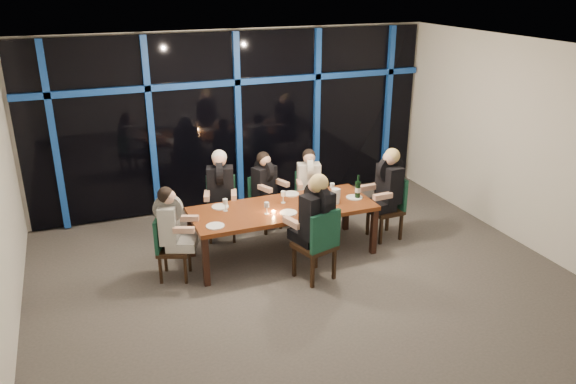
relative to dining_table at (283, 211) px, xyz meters
name	(u,v)px	position (x,y,z in m)	size (l,w,h in m)	color
room	(306,134)	(0.00, -0.80, 1.34)	(7.04, 7.00, 3.02)	#57514D
window_wall	(238,118)	(0.01, 2.13, 0.87)	(6.86, 0.43, 2.94)	black
dining_table	(283,211)	(0.00, 0.00, 0.00)	(2.60, 1.00, 0.75)	brown
chair_far_left	(221,204)	(-0.65, 0.93, -0.15)	(0.55, 0.55, 0.96)	black
chair_far_mid	(263,199)	(0.04, 1.00, -0.20)	(0.53, 0.53, 0.87)	black
chair_far_right	(308,195)	(0.78, 0.89, -0.20)	(0.49, 0.49, 0.87)	black
chair_end_left	(168,244)	(-1.65, -0.05, -0.19)	(0.53, 0.53, 0.89)	black
chair_end_right	(390,204)	(1.75, -0.03, -0.14)	(0.48, 0.48, 0.97)	black
chair_near_mid	(319,242)	(0.17, -0.86, -0.11)	(0.58, 0.58, 1.02)	black
diner_far_left	(220,183)	(-0.67, 0.86, 0.23)	(0.56, 0.65, 0.93)	black
diner_far_mid	(266,180)	(0.07, 0.93, 0.15)	(0.54, 0.60, 0.85)	black
diner_far_right	(309,177)	(0.76, 0.82, 0.15)	(0.50, 0.58, 0.84)	silver
diner_end_left	(171,220)	(-1.58, -0.08, 0.17)	(0.61, 0.54, 0.86)	black
diner_end_right	(387,181)	(1.66, -0.04, 0.25)	(0.62, 0.50, 0.95)	black
diner_near_mid	(315,211)	(0.15, -0.78, 0.29)	(0.59, 0.69, 0.99)	black
plate_far_left	(220,207)	(-0.83, 0.31, 0.08)	(0.24, 0.24, 0.01)	white
plate_far_mid	(291,194)	(0.29, 0.41, 0.08)	(0.24, 0.24, 0.01)	white
plate_far_right	(315,194)	(0.62, 0.27, 0.08)	(0.24, 0.24, 0.01)	white
plate_end_left	(215,226)	(-1.06, -0.29, 0.08)	(0.24, 0.24, 0.01)	white
plate_end_right	(354,197)	(1.10, -0.07, 0.08)	(0.24, 0.24, 0.01)	white
plate_near_mid	(288,213)	(-0.01, -0.23, 0.08)	(0.24, 0.24, 0.01)	white
wine_bottle	(358,189)	(1.14, -0.09, 0.21)	(0.08, 0.08, 0.36)	black
water_pitcher	(336,196)	(0.76, -0.14, 0.18)	(0.13, 0.12, 0.22)	white
tea_light	(274,212)	(-0.19, -0.15, 0.08)	(0.05, 0.05, 0.03)	#F8A14A
wine_glass_a	(267,206)	(-0.29, -0.15, 0.19)	(0.07, 0.07, 0.17)	silver
wine_glass_b	(283,194)	(0.06, 0.14, 0.20)	(0.07, 0.07, 0.18)	silver
wine_glass_c	(309,193)	(0.41, 0.04, 0.21)	(0.07, 0.07, 0.19)	silver
wine_glass_d	(225,202)	(-0.79, 0.16, 0.20)	(0.07, 0.07, 0.18)	silver
wine_glass_e	(332,186)	(0.86, 0.18, 0.20)	(0.07, 0.07, 0.18)	silver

